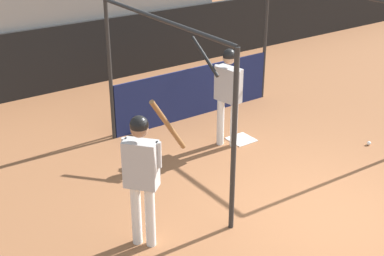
{
  "coord_description": "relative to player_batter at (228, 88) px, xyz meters",
  "views": [
    {
      "loc": [
        -5.29,
        -4.12,
        4.36
      ],
      "look_at": [
        -1.12,
        1.83,
        1.01
      ],
      "focal_mm": 50.0,
      "sensor_mm": 36.0,
      "label": 1
    }
  ],
  "objects": [
    {
      "name": "ground_plane",
      "position": [
        -0.23,
        -2.67,
        -1.1
      ],
      "size": [
        60.0,
        60.0,
        0.0
      ],
      "primitive_type": "plane",
      "color": "#935B38"
    },
    {
      "name": "player_waiting",
      "position": [
        -2.7,
        -1.69,
        0.03
      ],
      "size": [
        0.74,
        0.64,
        2.17
      ],
      "rotation": [
        0.0,
        0.0,
        -0.87
      ],
      "color": "white",
      "rests_on": "ground"
    },
    {
      "name": "home_plate",
      "position": [
        0.36,
        -0.01,
        -1.09
      ],
      "size": [
        0.44,
        0.44,
        0.02
      ],
      "color": "white",
      "rests_on": "ground"
    },
    {
      "name": "outfield_wall",
      "position": [
        -0.23,
        4.41,
        -0.35
      ],
      "size": [
        24.0,
        0.12,
        1.5
      ],
      "color": "black",
      "rests_on": "ground"
    },
    {
      "name": "player_batter",
      "position": [
        0.0,
        0.0,
        0.0
      ],
      "size": [
        0.54,
        0.89,
        1.96
      ],
      "rotation": [
        0.0,
        0.0,
        1.75
      ],
      "color": "white",
      "rests_on": "ground"
    },
    {
      "name": "baseball",
      "position": [
        2.13,
        -1.51,
        -1.06
      ],
      "size": [
        0.07,
        0.07,
        0.07
      ],
      "color": "white",
      "rests_on": "ground"
    },
    {
      "name": "batting_cage",
      "position": [
        0.31,
        0.75,
        0.03
      ],
      "size": [
        3.75,
        3.55,
        2.61
      ],
      "color": "#282828",
      "rests_on": "ground"
    },
    {
      "name": "bleacher_section",
      "position": [
        -0.23,
        6.07,
        0.48
      ],
      "size": [
        6.5,
        3.2,
        3.18
      ],
      "color": "#9E9E99",
      "rests_on": "ground"
    }
  ]
}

